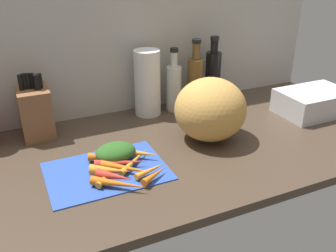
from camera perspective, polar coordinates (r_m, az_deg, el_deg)
ground_plane at (r=134.56cm, az=1.20°, el=-3.31°), size 170.00×80.00×3.00cm
wall_back at (r=156.97cm, az=-4.96°, el=13.17°), size 170.00×3.00×60.00cm
cutting_board at (r=119.21cm, az=-9.41°, el=-6.77°), size 37.19×26.82×0.80cm
carrot_0 at (r=112.69cm, az=-2.07°, el=-7.52°), size 10.33×7.19×2.39cm
carrot_1 at (r=123.55cm, az=-4.92°, el=-4.13°), size 13.97×11.28×3.30cm
carrot_2 at (r=109.32cm, az=-7.53°, el=-8.79°), size 15.21×12.51×2.78cm
carrot_3 at (r=125.07cm, az=-7.25°, el=-3.88°), size 10.40×10.68×3.25cm
carrot_4 at (r=115.40cm, az=-2.66°, el=-6.76°), size 11.77×5.57×2.04cm
carrot_5 at (r=116.19cm, az=-6.44°, el=-6.46°), size 14.73×13.31×2.75cm
carrot_6 at (r=122.73cm, az=-9.15°, el=-4.73°), size 12.89×7.95×2.86cm
carrot_7 at (r=115.04cm, az=-8.85°, el=-6.77°), size 12.57×9.09×3.47cm
carrot_8 at (r=113.88cm, az=-9.47°, el=-7.62°), size 8.60×9.18×2.00cm
carrot_9 at (r=119.00cm, az=-7.13°, el=-5.61°), size 17.13×7.97×2.92cm
carrot_10 at (r=112.30cm, az=-8.17°, el=-7.68°), size 10.77×10.02×3.20cm
carrot_11 at (r=120.60cm, az=-5.12°, el=-5.28°), size 14.46×12.93×2.09cm
carrot_greens_pile at (r=122.62cm, az=-8.05°, el=-3.94°), size 13.22×10.17×5.59cm
winter_squash at (r=133.93cm, az=6.52°, el=2.54°), size 26.06×25.34×22.92cm
knife_block at (r=144.48cm, az=-19.70°, el=2.14°), size 11.01×14.81×23.96cm
paper_towel_roll at (r=153.61cm, az=-3.19°, el=6.61°), size 10.73×10.73×27.34cm
bottle_0 at (r=158.36cm, az=0.91°, el=6.12°), size 6.45×6.45×27.13cm
bottle_1 at (r=161.34cm, az=4.21°, el=6.95°), size 6.95×6.95×30.01cm
bottle_2 at (r=167.51cm, az=6.89°, el=7.70°), size 6.80×6.80×29.89cm
dish_rack at (r=168.77cm, az=21.42°, el=3.46°), size 29.28×19.96×9.94cm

